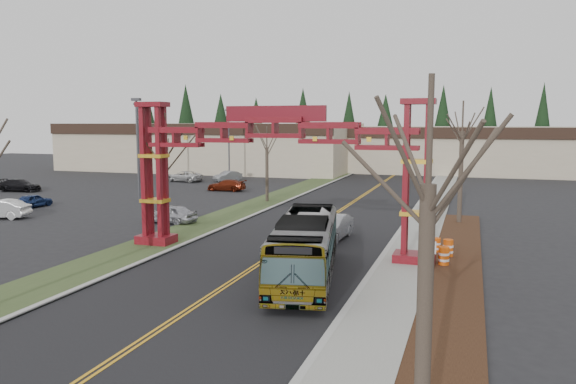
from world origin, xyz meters
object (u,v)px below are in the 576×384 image
at_px(transit_bus, 305,247).
at_px(retail_building_east, 467,149).
at_px(parked_car_near_a, 170,214).
at_px(light_pole_near, 138,143).
at_px(parked_car_mid_b, 33,201).
at_px(barrel_south, 444,257).
at_px(bare_tree_median_mid, 165,157).
at_px(bare_tree_right_far, 462,132).
at_px(parked_car_mid_a, 226,185).
at_px(light_pole_mid, 138,137).
at_px(parked_car_near_b, 0,209).
at_px(parked_car_far_a, 228,176).
at_px(gateway_arch, 275,152).
at_px(bare_tree_right_near, 428,187).
at_px(bare_tree_median_far, 267,148).
at_px(parked_car_far_b, 184,176).
at_px(silver_sedan, 331,228).
at_px(parked_car_far_c, 20,185).
at_px(barrel_north, 436,246).
at_px(barrel_mid, 448,249).
at_px(street_sign, 431,254).
at_px(light_pole_far, 229,140).
at_px(retail_building_west, 213,146).

bearing_deg(transit_bus, retail_building_east, 72.84).
bearing_deg(parked_car_near_a, light_pole_near, -131.16).
bearing_deg(parked_car_mid_b, barrel_south, 166.99).
bearing_deg(bare_tree_median_mid, parked_car_mid_b, 155.15).
relative_size(parked_car_near_a, bare_tree_right_far, 0.46).
xyz_separation_m(transit_bus, parked_car_mid_a, (-18.63, 31.63, -0.94)).
xyz_separation_m(transit_bus, light_pole_mid, (-32.09, 35.01, 4.25)).
relative_size(bare_tree_median_mid, bare_tree_right_far, 0.84).
relative_size(retail_building_east, bare_tree_right_far, 4.10).
distance_m(parked_car_mid_b, light_pole_near, 10.63).
xyz_separation_m(parked_car_near_b, parked_car_far_a, (5.38, 32.14, -0.09)).
bearing_deg(parked_car_mid_a, gateway_arch, 29.12).
distance_m(parked_car_mid_b, bare_tree_right_near, 47.47).
relative_size(parked_car_near_b, bare_tree_median_far, 0.63).
distance_m(gateway_arch, bare_tree_right_far, 16.96).
distance_m(parked_car_near_b, barrel_south, 34.87).
bearing_deg(parked_car_far_b, light_pole_near, 26.29).
xyz_separation_m(retail_building_east, silver_sedan, (-7.83, -57.26, -2.68)).
bearing_deg(parked_car_far_c, barrel_north, -116.85).
bearing_deg(bare_tree_median_far, bare_tree_right_far, -19.75).
distance_m(retail_building_east, barrel_mid, 60.06).
relative_size(parked_car_near_a, parked_car_far_a, 1.04).
relative_size(silver_sedan, bare_tree_right_far, 0.54).
xyz_separation_m(gateway_arch, transit_bus, (3.19, -4.65, -4.41)).
distance_m(gateway_arch, parked_car_mid_a, 31.54).
height_order(parked_car_mid_a, parked_car_far_a, parked_car_far_a).
xyz_separation_m(bare_tree_median_far, barrel_south, (17.55, -20.22, -4.70)).
distance_m(silver_sedan, bare_tree_right_near, 25.75).
bearing_deg(parked_car_mid_a, light_pole_mid, -104.77).
bearing_deg(barrel_mid, transit_bus, -134.48).
bearing_deg(light_pole_mid, street_sign, -42.23).
bearing_deg(light_pole_near, barrel_south, -28.41).
bearing_deg(parked_car_far_c, light_pole_far, -50.65).
xyz_separation_m(parked_car_near_a, bare_tree_median_mid, (3.00, -5.52, 4.71)).
height_order(transit_bus, barrel_south, transit_bus).
height_order(transit_bus, light_pole_far, light_pole_far).
relative_size(retail_building_east, bare_tree_median_far, 5.22).
xyz_separation_m(bare_tree_median_mid, barrel_mid, (17.68, 0.60, -4.90)).
relative_size(parked_car_far_b, bare_tree_median_far, 0.68).
bearing_deg(parked_car_far_b, retail_building_west, -155.24).
xyz_separation_m(bare_tree_right_near, barrel_mid, (-0.32, 21.16, -5.85)).
distance_m(parked_car_mid_b, barrel_north, 36.59).
bearing_deg(parked_car_far_b, barrel_south, 54.87).
bearing_deg(parked_car_far_b, bare_tree_right_near, 42.99).
height_order(bare_tree_median_mid, bare_tree_right_far, bare_tree_right_far).
bearing_deg(barrel_north, bare_tree_median_far, 134.56).
bearing_deg(gateway_arch, parked_car_near_a, 147.96).
bearing_deg(light_pole_far, bare_tree_median_far, -55.89).
distance_m(parked_car_near_b, bare_tree_median_mid, 17.92).
bearing_deg(transit_bus, parked_car_mid_a, 109.18).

